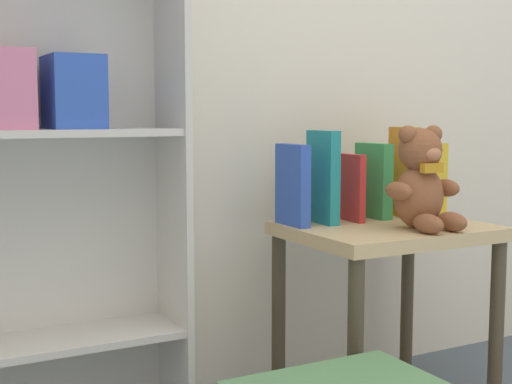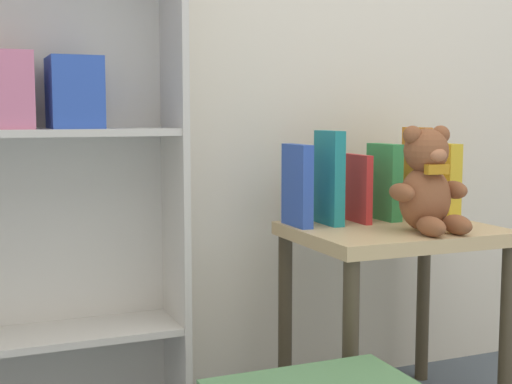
% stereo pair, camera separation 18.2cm
% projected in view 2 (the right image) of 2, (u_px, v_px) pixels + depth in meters
% --- Properties ---
extents(bookshelf_side, '(0.68, 0.23, 1.58)m').
position_uv_depth(bookshelf_side, '(38.00, 94.00, 1.74)').
color(bookshelf_side, beige).
rests_on(bookshelf_side, ground_plane).
extents(display_table, '(0.53, 0.43, 0.53)m').
position_uv_depth(display_table, '(393.00, 259.00, 1.94)').
color(display_table, tan).
rests_on(display_table, ground_plane).
extents(teddy_bear, '(0.21, 0.19, 0.28)m').
position_uv_depth(teddy_bear, '(428.00, 184.00, 1.84)').
color(teddy_bear, brown).
rests_on(teddy_bear, display_table).
extents(book_standing_blue, '(0.03, 0.14, 0.22)m').
position_uv_depth(book_standing_blue, '(297.00, 185.00, 1.93)').
color(book_standing_blue, '#2D51B7').
rests_on(book_standing_blue, display_table).
extents(book_standing_teal, '(0.03, 0.13, 0.26)m').
position_uv_depth(book_standing_teal, '(329.00, 178.00, 1.96)').
color(book_standing_teal, teal).
rests_on(book_standing_teal, display_table).
extents(book_standing_red, '(0.02, 0.15, 0.19)m').
position_uv_depth(book_standing_red, '(357.00, 188.00, 2.01)').
color(book_standing_red, red).
rests_on(book_standing_red, display_table).
extents(book_standing_green, '(0.04, 0.13, 0.22)m').
position_uv_depth(book_standing_green, '(384.00, 182.00, 2.05)').
color(book_standing_green, '#33934C').
rests_on(book_standing_green, display_table).
extents(book_standing_orange, '(0.03, 0.11, 0.27)m').
position_uv_depth(book_standing_orange, '(416.00, 173.00, 2.07)').
color(book_standing_orange, orange).
rests_on(book_standing_orange, display_table).
extents(book_standing_yellow, '(0.05, 0.13, 0.22)m').
position_uv_depth(book_standing_yellow, '(443.00, 180.00, 2.11)').
color(book_standing_yellow, gold).
rests_on(book_standing_yellow, display_table).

